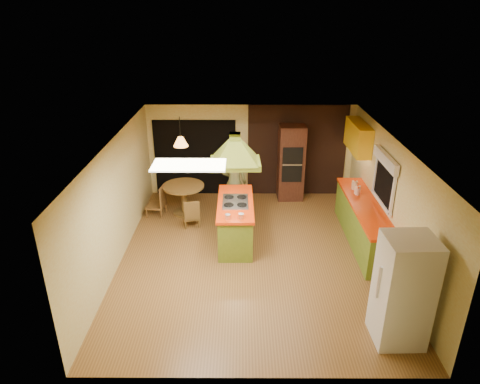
{
  "coord_description": "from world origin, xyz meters",
  "views": [
    {
      "loc": [
        -0.24,
        -7.76,
        4.92
      ],
      "look_at": [
        -0.27,
        0.72,
        1.15
      ],
      "focal_mm": 32.0,
      "sensor_mm": 36.0,
      "label": 1
    }
  ],
  "objects_px": {
    "canister_large": "(355,185)",
    "dining_table": "(184,194)",
    "man": "(234,183)",
    "refrigerator": "(403,291)",
    "kitchen_island": "(235,221)",
    "wall_oven": "(291,163)"
  },
  "relations": [
    {
      "from": "canister_large",
      "to": "dining_table",
      "type": "bearing_deg",
      "value": 172.23
    },
    {
      "from": "wall_oven",
      "to": "refrigerator",
      "type": "bearing_deg",
      "value": -79.64
    },
    {
      "from": "refrigerator",
      "to": "dining_table",
      "type": "xyz_separation_m",
      "value": [
        -3.91,
        4.41,
        -0.36
      ]
    },
    {
      "from": "kitchen_island",
      "to": "refrigerator",
      "type": "distance_m",
      "value": 4.02
    },
    {
      "from": "refrigerator",
      "to": "canister_large",
      "type": "xyz_separation_m",
      "value": [
        0.18,
        3.85,
        0.11
      ]
    },
    {
      "from": "wall_oven",
      "to": "canister_large",
      "type": "bearing_deg",
      "value": -50.62
    },
    {
      "from": "kitchen_island",
      "to": "canister_large",
      "type": "height_order",
      "value": "canister_large"
    },
    {
      "from": "kitchen_island",
      "to": "refrigerator",
      "type": "relative_size",
      "value": 1.07
    },
    {
      "from": "refrigerator",
      "to": "canister_large",
      "type": "relative_size",
      "value": 9.09
    },
    {
      "from": "refrigerator",
      "to": "canister_large",
      "type": "bearing_deg",
      "value": 85.51
    },
    {
      "from": "refrigerator",
      "to": "dining_table",
      "type": "relative_size",
      "value": 1.76
    },
    {
      "from": "man",
      "to": "wall_oven",
      "type": "relative_size",
      "value": 0.85
    },
    {
      "from": "wall_oven",
      "to": "dining_table",
      "type": "distance_m",
      "value": 2.96
    },
    {
      "from": "kitchen_island",
      "to": "dining_table",
      "type": "xyz_separation_m",
      "value": [
        -1.31,
        1.36,
        0.06
      ]
    },
    {
      "from": "refrigerator",
      "to": "wall_oven",
      "type": "height_order",
      "value": "wall_oven"
    },
    {
      "from": "dining_table",
      "to": "canister_large",
      "type": "xyz_separation_m",
      "value": [
        4.09,
        -0.56,
        0.48
      ]
    },
    {
      "from": "kitchen_island",
      "to": "man",
      "type": "distance_m",
      "value": 1.37
    },
    {
      "from": "wall_oven",
      "to": "canister_large",
      "type": "height_order",
      "value": "wall_oven"
    },
    {
      "from": "dining_table",
      "to": "man",
      "type": "bearing_deg",
      "value": -2.21
    },
    {
      "from": "man",
      "to": "refrigerator",
      "type": "distance_m",
      "value": 5.1
    },
    {
      "from": "man",
      "to": "canister_large",
      "type": "relative_size",
      "value": 8.64
    },
    {
      "from": "kitchen_island",
      "to": "canister_large",
      "type": "xyz_separation_m",
      "value": [
        2.77,
        0.8,
        0.53
      ]
    }
  ]
}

